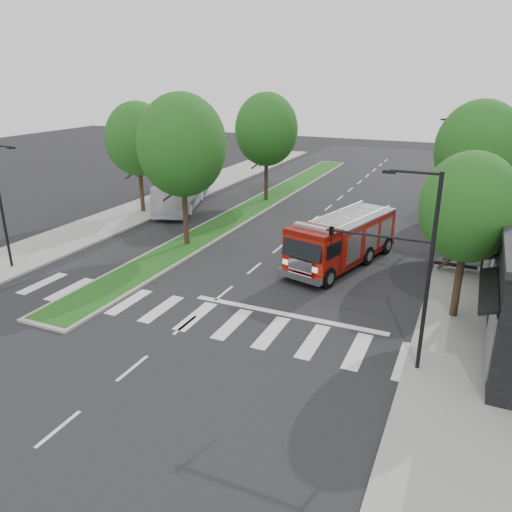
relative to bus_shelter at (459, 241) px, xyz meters
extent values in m
plane|color=black|center=(-11.20, -8.15, -2.04)|extent=(140.00, 140.00, 0.00)
cube|color=gray|center=(1.30, 1.85, -1.96)|extent=(5.00, 80.00, 0.15)
cube|color=gray|center=(-25.70, 1.85, -1.96)|extent=(5.00, 80.00, 0.15)
cube|color=gray|center=(-17.20, 9.85, -1.97)|extent=(3.00, 50.00, 0.14)
cube|color=#1C4413|center=(-17.20, 9.85, -1.89)|extent=(2.60, 49.50, 0.02)
cylinder|color=black|center=(-1.40, -0.75, -0.79)|extent=(0.08, 0.08, 2.50)
cylinder|color=black|center=(1.40, -0.75, -0.79)|extent=(0.08, 0.08, 2.50)
cylinder|color=black|center=(-1.40, 0.45, -0.79)|extent=(0.08, 0.08, 2.50)
cylinder|color=black|center=(1.40, 0.45, -0.79)|extent=(0.08, 0.08, 2.50)
cube|color=black|center=(0.00, -0.15, 0.51)|extent=(3.20, 1.60, 0.12)
cube|color=#8C99A5|center=(0.00, 0.55, -0.74)|extent=(2.80, 0.04, 1.80)
cube|color=black|center=(0.00, -0.15, -1.49)|extent=(2.40, 0.40, 0.08)
cylinder|color=black|center=(0.30, -6.15, -0.17)|extent=(0.36, 0.36, 3.74)
ellipsoid|color=#183C10|center=(0.30, -6.15, 3.49)|extent=(4.40, 4.40, 5.06)
cylinder|color=black|center=(0.30, 5.85, 0.16)|extent=(0.36, 0.36, 4.40)
ellipsoid|color=#183C10|center=(0.30, 5.85, 4.46)|extent=(5.60, 5.60, 6.44)
cylinder|color=black|center=(0.30, 15.85, -0.06)|extent=(0.36, 0.36, 3.96)
ellipsoid|color=#183C10|center=(0.30, 15.85, 3.81)|extent=(5.00, 5.00, 5.75)
cylinder|color=black|center=(-17.20, -2.15, 0.27)|extent=(0.36, 0.36, 4.62)
ellipsoid|color=#183C10|center=(-17.20, -2.15, 4.79)|extent=(5.80, 5.80, 6.67)
cylinder|color=black|center=(-17.20, 11.85, 0.16)|extent=(0.36, 0.36, 4.40)
ellipsoid|color=#183C10|center=(-17.20, 11.85, 4.46)|extent=(5.60, 5.60, 6.44)
cylinder|color=black|center=(-25.20, 3.85, 0.05)|extent=(0.36, 0.36, 4.18)
ellipsoid|color=#183C10|center=(-25.20, 3.85, 4.14)|extent=(5.20, 5.20, 5.98)
cylinder|color=black|center=(-0.70, -11.65, 1.96)|extent=(0.16, 0.16, 8.00)
cylinder|color=black|center=(-1.60, -11.65, 5.86)|extent=(1.80, 0.10, 0.10)
cube|color=black|center=(-2.50, -11.65, 5.81)|extent=(0.45, 0.20, 0.12)
cylinder|color=black|center=(-2.70, -11.65, 3.36)|extent=(4.00, 0.10, 0.10)
imported|color=black|center=(-4.50, -11.65, 2.96)|extent=(0.18, 0.22, 1.10)
cylinder|color=black|center=(-24.70, -10.15, 1.71)|extent=(0.16, 0.16, 7.50)
cylinder|color=black|center=(-23.90, -10.15, 5.36)|extent=(1.60, 0.10, 0.10)
cube|color=black|center=(-23.10, -10.15, 5.31)|extent=(0.45, 0.20, 0.12)
cylinder|color=black|center=(-0.70, 11.85, 1.96)|extent=(0.16, 0.16, 8.00)
cylinder|color=black|center=(-1.60, 11.85, 5.86)|extent=(1.80, 0.10, 0.10)
cube|color=black|center=(-2.50, 11.85, 5.81)|extent=(0.45, 0.20, 0.12)
cube|color=#5E0B05|center=(-6.56, -1.26, -1.49)|extent=(5.07, 9.58, 0.27)
cube|color=maroon|center=(-6.33, -0.42, -0.34)|extent=(4.49, 7.47, 2.19)
cube|color=maroon|center=(-7.46, -4.53, -0.34)|extent=(3.16, 2.62, 2.30)
cube|color=#B2B2B7|center=(-6.33, -0.42, 0.80)|extent=(4.49, 7.47, 0.13)
cylinder|color=#B2B2B7|center=(-7.28, -0.16, 1.02)|extent=(1.84, 6.35, 0.11)
cylinder|color=#B2B2B7|center=(-5.38, -0.68, 1.02)|extent=(1.84, 6.35, 0.11)
cube|color=silver|center=(-7.79, -5.74, -1.38)|extent=(2.84, 1.12, 0.38)
cube|color=#8C99A5|center=(-7.46, -4.53, 1.13)|extent=(2.42, 1.01, 0.20)
cylinder|color=black|center=(-8.75, -4.51, -1.44)|extent=(0.69, 1.26, 1.20)
cylinder|color=black|center=(-6.33, -5.18, -1.44)|extent=(0.69, 1.26, 1.20)
cylinder|color=black|center=(-7.54, -0.08, -1.44)|extent=(0.69, 1.26, 1.20)
cylinder|color=black|center=(-5.11, -0.75, -1.44)|extent=(0.69, 1.26, 1.20)
cylinder|color=black|center=(-6.84, 2.45, -1.44)|extent=(0.69, 1.26, 1.20)
cylinder|color=black|center=(-4.42, 1.78, -1.44)|extent=(0.69, 1.26, 1.20)
imported|color=silver|center=(-23.20, 7.08, -0.45)|extent=(6.32, 11.64, 3.18)
camera|label=1|loc=(0.40, -29.93, 9.14)|focal=35.00mm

